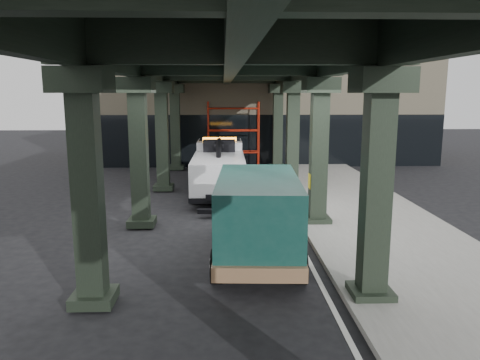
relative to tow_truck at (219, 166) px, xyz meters
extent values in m
plane|color=black|center=(0.80, -7.47, -1.22)|extent=(90.00, 90.00, 0.00)
cube|color=gray|center=(5.30, -5.47, -1.15)|extent=(5.00, 40.00, 0.15)
cube|color=silver|center=(2.50, -5.47, -1.22)|extent=(0.12, 38.00, 0.01)
cube|color=black|center=(3.40, -11.47, 1.28)|extent=(0.55, 0.55, 5.00)
cube|color=black|center=(3.40, -11.47, 3.53)|extent=(1.10, 1.10, 0.50)
cube|color=black|center=(3.40, -11.47, -1.04)|extent=(0.90, 0.90, 0.24)
cube|color=black|center=(3.40, -5.47, 1.28)|extent=(0.55, 0.55, 5.00)
cube|color=black|center=(3.40, -5.47, 3.53)|extent=(1.10, 1.10, 0.50)
cube|color=black|center=(3.40, -5.47, -1.04)|extent=(0.90, 0.90, 0.24)
cube|color=black|center=(3.40, 0.53, 1.28)|extent=(0.55, 0.55, 5.00)
cube|color=black|center=(3.40, 0.53, 3.53)|extent=(1.10, 1.10, 0.50)
cube|color=black|center=(3.40, 0.53, -1.04)|extent=(0.90, 0.90, 0.24)
cube|color=black|center=(3.40, 6.53, 1.28)|extent=(0.55, 0.55, 5.00)
cube|color=black|center=(3.40, 6.53, 3.53)|extent=(1.10, 1.10, 0.50)
cube|color=black|center=(3.40, 6.53, -1.04)|extent=(0.90, 0.90, 0.24)
cube|color=black|center=(-2.60, -11.47, 1.28)|extent=(0.55, 0.55, 5.00)
cube|color=black|center=(-2.60, -11.47, 3.53)|extent=(1.10, 1.10, 0.50)
cube|color=black|center=(-2.60, -11.47, -1.04)|extent=(0.90, 0.90, 0.24)
cube|color=black|center=(-2.60, -5.47, 1.28)|extent=(0.55, 0.55, 5.00)
cube|color=black|center=(-2.60, -5.47, 3.53)|extent=(1.10, 1.10, 0.50)
cube|color=black|center=(-2.60, -5.47, -1.04)|extent=(0.90, 0.90, 0.24)
cube|color=black|center=(-2.60, 0.53, 1.28)|extent=(0.55, 0.55, 5.00)
cube|color=black|center=(-2.60, 0.53, 3.53)|extent=(1.10, 1.10, 0.50)
cube|color=black|center=(-2.60, 0.53, -1.04)|extent=(0.90, 0.90, 0.24)
cube|color=black|center=(-2.60, 6.53, 1.28)|extent=(0.55, 0.55, 5.00)
cube|color=black|center=(-2.60, 6.53, 3.53)|extent=(1.10, 1.10, 0.50)
cube|color=black|center=(-2.60, 6.53, -1.04)|extent=(0.90, 0.90, 0.24)
cube|color=black|center=(3.40, -5.47, 4.33)|extent=(0.35, 32.00, 1.10)
cube|color=black|center=(-2.60, -5.47, 4.33)|extent=(0.35, 32.00, 1.10)
cube|color=black|center=(0.40, -5.47, 4.33)|extent=(0.35, 32.00, 1.10)
cube|color=black|center=(0.40, -5.47, 5.03)|extent=(7.40, 32.00, 0.30)
cube|color=#C6B793|center=(2.80, 12.53, 2.78)|extent=(22.00, 10.00, 8.00)
cylinder|color=red|center=(-0.70, 7.43, 0.78)|extent=(0.08, 0.08, 4.00)
cylinder|color=red|center=(-0.70, 6.63, 0.78)|extent=(0.08, 0.08, 4.00)
cylinder|color=red|center=(2.30, 7.43, 0.78)|extent=(0.08, 0.08, 4.00)
cylinder|color=red|center=(2.30, 6.63, 0.78)|extent=(0.08, 0.08, 4.00)
cylinder|color=red|center=(0.80, 7.43, -0.22)|extent=(3.00, 0.08, 0.08)
cylinder|color=red|center=(0.80, 7.43, 1.08)|extent=(3.00, 0.08, 0.08)
cylinder|color=red|center=(0.80, 7.43, 2.38)|extent=(3.00, 0.08, 0.08)
cube|color=black|center=(0.00, -0.47, -0.59)|extent=(0.96, 6.80, 0.23)
cube|color=white|center=(0.02, 1.84, 0.18)|extent=(2.15, 2.19, 1.63)
cube|color=white|center=(0.02, 2.79, -0.27)|extent=(2.13, 0.65, 0.81)
cube|color=black|center=(0.02, 2.06, 0.63)|extent=(2.00, 1.19, 0.77)
cube|color=white|center=(-0.01, -1.51, 0.00)|extent=(2.21, 4.54, 1.27)
cube|color=orange|center=(0.01, 1.66, 1.09)|extent=(1.63, 0.27, 0.14)
cube|color=black|center=(0.00, 0.30, 0.90)|extent=(1.45, 0.56, 0.54)
cylinder|color=black|center=(-0.01, -1.33, 0.68)|extent=(0.24, 3.17, 1.21)
cube|color=black|center=(-0.03, -3.82, -0.91)|extent=(0.28, 1.27, 0.16)
cube|color=black|center=(-0.04, -4.45, -0.95)|extent=(1.45, 0.24, 0.16)
cylinder|color=black|center=(-0.98, 2.12, -0.72)|extent=(0.33, 1.00, 1.00)
cylinder|color=silver|center=(-0.98, 2.12, -0.72)|extent=(0.36, 0.55, 0.55)
cylinder|color=black|center=(1.01, 2.10, -0.72)|extent=(0.33, 1.00, 1.00)
cylinder|color=silver|center=(1.01, 2.10, -0.72)|extent=(0.36, 0.55, 0.55)
cylinder|color=black|center=(-1.00, -0.87, -0.72)|extent=(0.33, 1.00, 1.00)
cylinder|color=silver|center=(-1.00, -0.87, -0.72)|extent=(0.36, 0.55, 0.55)
cylinder|color=black|center=(0.99, -0.89, -0.72)|extent=(0.33, 1.00, 1.00)
cylinder|color=silver|center=(0.99, -0.89, -0.72)|extent=(0.36, 0.55, 0.55)
cylinder|color=black|center=(-1.01, -2.05, -0.72)|extent=(0.33, 1.00, 1.00)
cylinder|color=silver|center=(-1.01, -2.05, -0.72)|extent=(0.36, 0.55, 0.55)
cylinder|color=black|center=(0.98, -2.06, -0.72)|extent=(0.33, 1.00, 1.00)
cylinder|color=silver|center=(0.98, -2.06, -0.72)|extent=(0.36, 0.55, 0.55)
cube|color=#124039|center=(1.25, -6.18, -0.27)|extent=(2.10, 1.21, 0.90)
cube|color=#124039|center=(1.10, -8.92, 0.13)|extent=(2.34, 4.60, 1.95)
cube|color=#956D4B|center=(1.12, -8.53, -0.67)|extent=(2.44, 5.70, 0.35)
cube|color=black|center=(1.23, -6.58, 0.52)|extent=(1.97, 0.53, 0.83)
cube|color=black|center=(1.12, -8.63, 0.62)|extent=(2.32, 3.70, 0.55)
cube|color=silver|center=(1.28, -5.65, -0.67)|extent=(2.00, 0.23, 0.30)
cylinder|color=black|center=(0.25, -6.18, -0.80)|extent=(0.32, 0.85, 0.84)
cylinder|color=silver|center=(0.25, -6.18, -0.80)|extent=(0.34, 0.48, 0.46)
cylinder|color=black|center=(2.24, -6.29, -0.80)|extent=(0.32, 0.85, 0.84)
cylinder|color=silver|center=(2.24, -6.29, -0.80)|extent=(0.34, 0.48, 0.46)
cylinder|color=black|center=(0.02, -10.37, -0.80)|extent=(0.32, 0.85, 0.84)
cylinder|color=silver|center=(0.02, -10.37, -0.80)|extent=(0.34, 0.48, 0.46)
cylinder|color=black|center=(2.02, -10.47, -0.80)|extent=(0.32, 0.85, 0.84)
cylinder|color=silver|center=(2.02, -10.47, -0.80)|extent=(0.34, 0.48, 0.46)
camera|label=1|loc=(0.20, -20.98, 3.28)|focal=35.00mm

